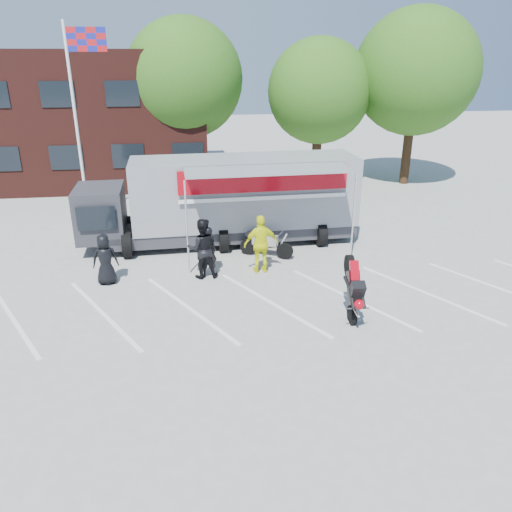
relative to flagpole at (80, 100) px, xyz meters
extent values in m
plane|color=#A5A5A0|center=(6.24, -10.00, -5.05)|extent=(100.00, 100.00, 0.00)
cube|color=white|center=(6.24, -9.00, -5.05)|extent=(18.09, 13.33, 0.01)
cube|color=#451B16|center=(-3.76, 8.00, -1.55)|extent=(18.00, 8.00, 7.00)
cylinder|color=white|center=(-0.26, 0.00, -1.05)|extent=(0.12, 0.12, 8.00)
cube|color=red|center=(0.54, 0.00, 2.25)|extent=(1.50, 0.04, 0.90)
cylinder|color=#382314|center=(4.24, 6.00, -3.43)|extent=(0.50, 0.50, 3.24)
sphere|color=#224B12|center=(4.24, 6.00, 0.53)|extent=(6.12, 6.12, 6.12)
cylinder|color=#382314|center=(11.24, 5.00, -3.61)|extent=(0.50, 0.50, 2.88)
sphere|color=#224B12|center=(11.24, 5.00, -0.09)|extent=(5.44, 5.44, 5.44)
cylinder|color=#382314|center=(16.24, 4.50, -3.34)|extent=(0.50, 0.50, 3.42)
sphere|color=#224B12|center=(16.24, 4.50, 0.84)|extent=(6.46, 6.46, 6.46)
imported|color=black|center=(1.51, -6.96, -4.24)|extent=(0.86, 0.62, 1.64)
imported|color=black|center=(4.71, -6.86, -4.19)|extent=(0.72, 0.58, 1.72)
imported|color=black|center=(4.55, -6.88, -4.06)|extent=(0.99, 0.78, 1.99)
imported|color=#F5FF0D|center=(6.47, -6.72, -4.07)|extent=(1.19, 0.58, 1.97)
camera|label=1|loc=(4.26, -21.84, 1.70)|focal=35.00mm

